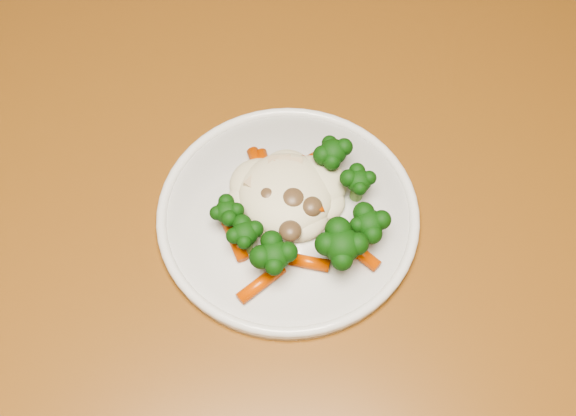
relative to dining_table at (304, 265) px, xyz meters
The scene contains 3 objects.
dining_table is the anchor object (origin of this frame).
plate 0.12m from the dining_table, behind, with size 0.25×0.25×0.01m, color white.
meal 0.14m from the dining_table, 128.03° to the right, with size 0.17×0.17×0.05m.
Camera 1 is at (0.17, -0.13, 1.36)m, focal length 45.00 mm.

